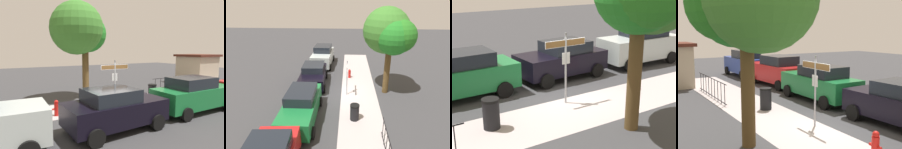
{
  "view_description": "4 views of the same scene",
  "coord_description": "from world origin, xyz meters",
  "views": [
    {
      "loc": [
        -5.19,
        -9.06,
        3.19
      ],
      "look_at": [
        0.21,
        0.5,
        1.85
      ],
      "focal_mm": 32.59,
      "sensor_mm": 36.0,
      "label": 1
    },
    {
      "loc": [
        13.04,
        0.47,
        6.82
      ],
      "look_at": [
        0.96,
        -0.21,
        1.84
      ],
      "focal_mm": 30.97,
      "sensor_mm": 36.0,
      "label": 2
    },
    {
      "loc": [
        6.71,
        10.03,
        4.68
      ],
      "look_at": [
        0.36,
        0.33,
        1.09
      ],
      "focal_mm": 53.41,
      "sensor_mm": 36.0,
      "label": 3
    },
    {
      "loc": [
        -8.48,
        6.75,
        3.55
      ],
      "look_at": [
        1.48,
        0.79,
        1.83
      ],
      "focal_mm": 48.31,
      "sensor_mm": 36.0,
      "label": 4
    }
  ],
  "objects": [
    {
      "name": "shade_tree",
      "position": [
        -0.5,
        3.32,
        4.43
      ],
      "size": [
        3.75,
        3.5,
        6.17
      ],
      "color": "#523D1F",
      "rests_on": "ground_plane"
    },
    {
      "name": "fire_hydrant",
      "position": [
        -2.83,
        0.6,
        0.38
      ],
      "size": [
        0.42,
        0.22,
        0.78
      ],
      "color": "red",
      "rests_on": "ground_plane"
    },
    {
      "name": "utility_shed",
      "position": [
        11.38,
        3.8,
        1.4
      ],
      "size": [
        3.08,
        3.12,
        2.76
      ],
      "color": "tan",
      "rests_on": "ground_plane"
    },
    {
      "name": "car_black",
      "position": [
        -1.25,
        -2.31,
        0.87
      ],
      "size": [
        4.15,
        2.24,
        1.69
      ],
      "rotation": [
        0.0,
        0.0,
        0.05
      ],
      "color": "black",
      "rests_on": "ground_plane"
    },
    {
      "name": "ground_plane",
      "position": [
        0.0,
        0.0,
        0.0
      ],
      "size": [
        60.0,
        60.0,
        0.0
      ],
      "primitive_type": "plane",
      "color": "#38383A"
    },
    {
      "name": "trash_bin",
      "position": [
        3.42,
        0.9,
        0.49
      ],
      "size": [
        0.55,
        0.55,
        0.98
      ],
      "color": "black",
      "rests_on": "ground_plane"
    },
    {
      "name": "street_sign",
      "position": [
        0.34,
        0.4,
        1.84
      ],
      "size": [
        1.67,
        0.07,
        2.63
      ],
      "color": "#9EA0A5",
      "rests_on": "ground_plane"
    },
    {
      "name": "sidewalk_strip",
      "position": [
        2.0,
        1.3,
        0.0
      ],
      "size": [
        24.0,
        2.6,
        0.0
      ],
      "primitive_type": "cube",
      "color": "#B1A6A5",
      "rests_on": "ground_plane"
    },
    {
      "name": "iron_fence",
      "position": [
        7.02,
        2.3,
        0.56
      ],
      "size": [
        4.73,
        0.04,
        1.07
      ],
      "color": "black",
      "rests_on": "ground_plane"
    },
    {
      "name": "car_green",
      "position": [
        3.55,
        -2.18,
        0.92
      ],
      "size": [
        4.66,
        2.01,
        1.81
      ],
      "rotation": [
        0.0,
        0.0,
        0.01
      ],
      "color": "#176B33",
      "rests_on": "ground_plane"
    }
  ]
}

